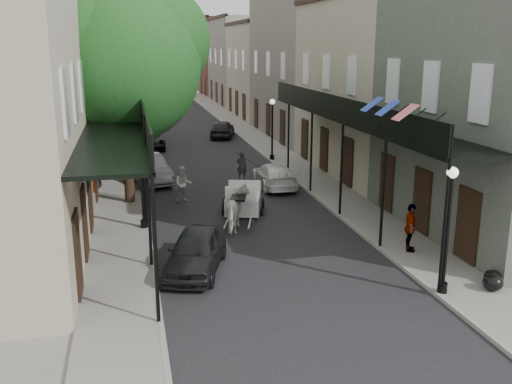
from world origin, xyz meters
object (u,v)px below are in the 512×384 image
pedestrian_walking (183,184)px  car_right_near (274,175)px  horse (238,209)px  lamppost_right_near (448,229)px  car_left_far (148,140)px  car_left_mid (148,169)px  car_right_far (222,129)px  tree_far (129,63)px  car_left_near (196,251)px  carriage (244,187)px  pedestrian_sidewalk_left (109,140)px  lamppost_right_far (272,128)px  pedestrian_sidewalk_right (410,228)px  lamppost_left (142,179)px  tree_near (131,58)px

pedestrian_walking → car_right_near: (4.78, 1.82, -0.22)m
horse → pedestrian_walking: 4.85m
lamppost_right_near → car_left_far: lamppost_right_near is taller
horse → car_left_mid: (-3.11, 8.73, -0.11)m
car_left_mid → car_right_far: car_left_mid is taller
tree_far → car_left_near: size_ratio=2.19×
carriage → pedestrian_sidewalk_left: size_ratio=1.63×
horse → car_left_near: (-2.11, -3.80, -0.17)m
car_right_far → lamppost_right_far: bearing=115.0°
lamppost_right_far → carriage: (-3.86, -10.22, -0.96)m
lamppost_right_near → pedestrian_sidewalk_right: bearing=78.7°
car_right_near → car_right_far: (0.00, 16.06, 0.06)m
car_left_near → car_left_far: car_left_near is taller
lamppost_right_near → car_left_far: (-7.32, 26.00, -1.43)m
carriage → car_left_far: bearing=118.2°
car_left_far → car_right_far: 6.89m
tree_far → car_right_near: bearing=-61.4°
horse → car_right_near: bearing=-99.7°
lamppost_left → lamppost_right_far: bearing=55.7°
tree_near → pedestrian_sidewalk_left: 13.56m
tree_near → pedestrian_sidewalk_right: tree_near is taller
car_left_mid → pedestrian_walking: bearing=-85.1°
tree_near → car_left_near: 10.59m
tree_far → horse: tree_far is taller
lamppost_right_near → car_right_near: bearing=96.3°
tree_far → car_left_near: 23.35m
horse → carriage: carriage is taller
lamppost_right_near → horse: 8.68m
lamppost_right_near → pedestrian_sidewalk_left: (-9.90, 24.47, -1.07)m
tree_far → car_left_far: size_ratio=1.92×
lamppost_right_near → pedestrian_walking: bearing=118.0°
tree_near → car_left_far: 15.05m
car_right_near → car_right_far: car_right_far is taller
tree_near → lamppost_right_far: size_ratio=2.60×
car_left_far → car_right_near: bearing=-67.1°
lamppost_left → car_right_far: bearing=72.8°
lamppost_right_far → car_left_far: 9.57m
car_left_mid → car_left_far: bearing=74.0°
lamppost_right_far → car_left_far: (-7.32, 6.00, -1.43)m
car_left_near → car_left_mid: 12.57m
lamppost_left → car_right_near: (6.70, 5.63, -1.44)m
tree_near → lamppost_right_near: (8.30, -12.18, -4.44)m
car_left_near → car_right_far: 26.74m
lamppost_right_near → pedestrian_sidewalk_left: size_ratio=2.15×
lamppost_right_near → carriage: bearing=111.5°
tree_far → pedestrian_sidewalk_right: size_ratio=5.10×
car_left_near → car_right_far: size_ratio=0.99×
car_left_mid → car_left_far: (0.38, 10.00, -0.10)m
car_left_far → carriage: bearing=-80.2°
car_left_near → carriage: bearing=83.8°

